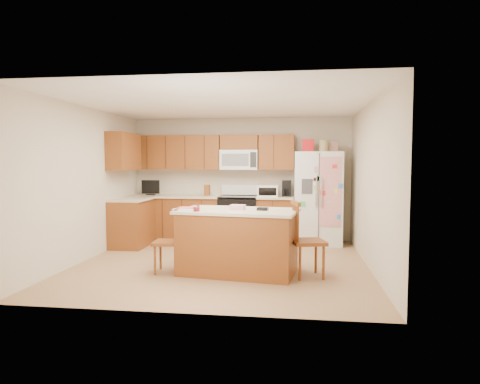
# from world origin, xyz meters

# --- Properties ---
(ground) EXTENTS (4.50, 4.50, 0.00)m
(ground) POSITION_xyz_m (0.00, 0.00, 0.00)
(ground) COLOR #8D6144
(ground) RESTS_ON ground
(room_shell) EXTENTS (4.60, 4.60, 2.52)m
(room_shell) POSITION_xyz_m (0.00, 0.00, 1.44)
(room_shell) COLOR beige
(room_shell) RESTS_ON ground
(cabinetry) EXTENTS (3.36, 1.56, 2.15)m
(cabinetry) POSITION_xyz_m (-0.98, 1.79, 0.91)
(cabinetry) COLOR brown
(cabinetry) RESTS_ON ground
(stove) EXTENTS (0.76, 0.65, 1.13)m
(stove) POSITION_xyz_m (0.00, 1.94, 0.47)
(stove) COLOR black
(stove) RESTS_ON ground
(refrigerator) EXTENTS (0.90, 0.79, 2.04)m
(refrigerator) POSITION_xyz_m (1.57, 1.87, 0.92)
(refrigerator) COLOR white
(refrigerator) RESTS_ON ground
(island) EXTENTS (1.83, 1.20, 1.01)m
(island) POSITION_xyz_m (0.33, -0.52, 0.47)
(island) COLOR brown
(island) RESTS_ON ground
(windsor_chair_left) EXTENTS (0.42, 0.44, 0.94)m
(windsor_chair_left) POSITION_xyz_m (-0.67, -0.62, 0.45)
(windsor_chair_left) COLOR brown
(windsor_chair_left) RESTS_ON ground
(windsor_chair_back) EXTENTS (0.46, 0.45, 0.86)m
(windsor_chair_back) POSITION_xyz_m (0.44, 0.17, 0.41)
(windsor_chair_back) COLOR brown
(windsor_chair_back) RESTS_ON ground
(windsor_chair_right) EXTENTS (0.53, 0.55, 1.06)m
(windsor_chair_right) POSITION_xyz_m (1.30, -0.60, 0.50)
(windsor_chair_right) COLOR brown
(windsor_chair_right) RESTS_ON ground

